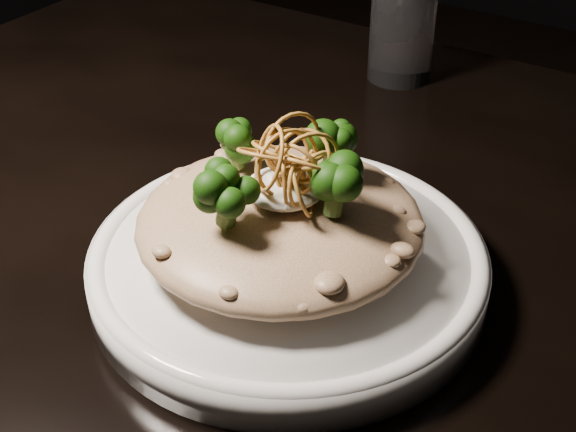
% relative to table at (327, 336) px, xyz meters
% --- Properties ---
extents(table, '(1.10, 0.80, 0.75)m').
position_rel_table_xyz_m(table, '(0.00, 0.00, 0.00)').
color(table, black).
rests_on(table, ground).
extents(plate, '(0.27, 0.27, 0.03)m').
position_rel_table_xyz_m(plate, '(-0.01, -0.05, 0.10)').
color(plate, white).
rests_on(plate, table).
extents(risotto, '(0.19, 0.19, 0.04)m').
position_rel_table_xyz_m(risotto, '(-0.01, -0.05, 0.13)').
color(risotto, brown).
rests_on(risotto, plate).
extents(broccoli, '(0.13, 0.13, 0.05)m').
position_rel_table_xyz_m(broccoli, '(-0.01, -0.05, 0.18)').
color(broccoli, black).
rests_on(broccoli, risotto).
extents(cheese, '(0.05, 0.05, 0.01)m').
position_rel_table_xyz_m(cheese, '(-0.01, -0.05, 0.16)').
color(cheese, white).
rests_on(cheese, risotto).
extents(shallots, '(0.05, 0.05, 0.03)m').
position_rel_table_xyz_m(shallots, '(-0.00, -0.04, 0.18)').
color(shallots, olive).
rests_on(shallots, cheese).
extents(drinking_glass, '(0.08, 0.08, 0.11)m').
position_rel_table_xyz_m(drinking_glass, '(-0.09, 0.30, 0.14)').
color(drinking_glass, silver).
rests_on(drinking_glass, table).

